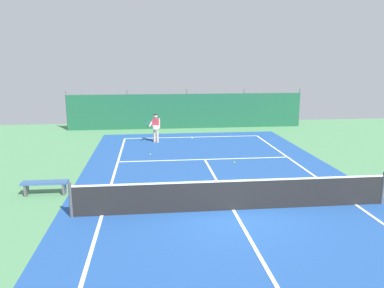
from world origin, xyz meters
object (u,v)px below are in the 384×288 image
at_px(tennis_net, 234,195).
at_px(tennis_ball_by_sideline, 150,154).
at_px(tennis_ball_near_player, 276,181).
at_px(parked_car, 215,111).
at_px(tennis_ball_midcourt, 234,162).
at_px(courtside_bench, 45,185).
at_px(tennis_player, 156,126).

xyz_separation_m(tennis_net, tennis_ball_by_sideline, (-2.59, 7.64, -0.48)).
bearing_deg(tennis_ball_near_player, parked_car, 89.13).
bearing_deg(tennis_net, tennis_ball_midcourt, 77.21).
relative_size(tennis_ball_midcourt, parked_car, 0.02).
distance_m(tennis_net, tennis_ball_by_sideline, 8.09).
distance_m(tennis_ball_near_player, courtside_bench, 8.60).
bearing_deg(tennis_player, tennis_net, 130.72).
height_order(tennis_net, tennis_ball_near_player, tennis_net).
bearing_deg(parked_car, tennis_ball_near_player, 84.23).
relative_size(tennis_net, tennis_player, 6.17).
height_order(tennis_ball_near_player, tennis_ball_by_sideline, same).
height_order(tennis_ball_near_player, courtside_bench, courtside_bench).
distance_m(tennis_ball_midcourt, courtside_bench, 8.34).
bearing_deg(tennis_ball_midcourt, courtside_bench, -155.48).
relative_size(tennis_net, parked_car, 2.33).
relative_size(tennis_ball_by_sideline, parked_car, 0.02).
bearing_deg(parked_car, tennis_player, 52.47).
relative_size(tennis_player, tennis_ball_midcourt, 24.85).
xyz_separation_m(tennis_ball_by_sideline, parked_car, (5.09, 10.43, 0.81)).
xyz_separation_m(tennis_player, parked_car, (4.75, 7.42, -0.12)).
height_order(tennis_player, tennis_ball_midcourt, tennis_player).
distance_m(tennis_ball_near_player, parked_car, 15.48).
xyz_separation_m(tennis_player, tennis_ball_by_sideline, (-0.34, -3.01, -0.93)).
bearing_deg(courtside_bench, tennis_net, -18.83).
bearing_deg(tennis_ball_near_player, tennis_player, 119.34).
height_order(tennis_net, tennis_ball_by_sideline, tennis_net).
relative_size(tennis_player, parked_car, 0.38).
relative_size(tennis_ball_midcourt, courtside_bench, 0.04).
height_order(tennis_player, tennis_ball_near_player, tennis_player).
distance_m(tennis_player, parked_car, 8.81).
bearing_deg(tennis_ball_midcourt, tennis_ball_near_player, -71.64).
relative_size(tennis_player, tennis_ball_near_player, 24.85).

